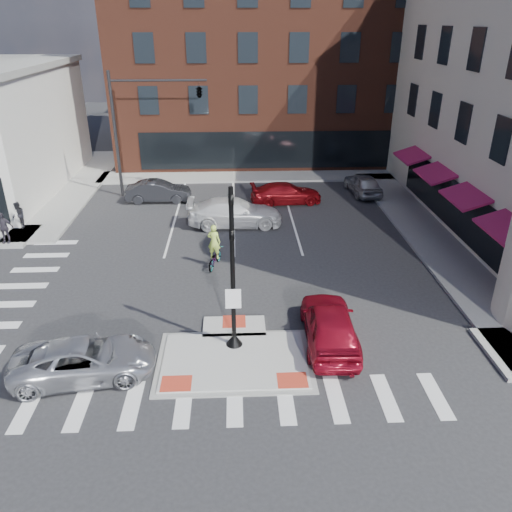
{
  "coord_description": "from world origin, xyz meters",
  "views": [
    {
      "loc": [
        0.14,
        -14.66,
        10.87
      ],
      "look_at": [
        0.95,
        3.89,
        2.0
      ],
      "focal_mm": 35.0,
      "sensor_mm": 36.0,
      "label": 1
    }
  ],
  "objects_px": {
    "white_pickup": "(235,212)",
    "pedestrian_a": "(19,215)",
    "bg_car_red": "(286,193)",
    "cyclist": "(214,253)",
    "bg_car_silver": "(363,184)",
    "pedestrian_b": "(4,228)",
    "bg_car_dark": "(158,191)",
    "red_sedan": "(330,324)",
    "silver_suv": "(84,360)"
  },
  "relations": [
    {
      "from": "bg_car_silver",
      "to": "pedestrian_a",
      "type": "height_order",
      "value": "pedestrian_a"
    },
    {
      "from": "pedestrian_b",
      "to": "bg_car_dark",
      "type": "bearing_deg",
      "value": 38.39
    },
    {
      "from": "pedestrian_a",
      "to": "white_pickup",
      "type": "bearing_deg",
      "value": 44.07
    },
    {
      "from": "bg_car_dark",
      "to": "pedestrian_b",
      "type": "xyz_separation_m",
      "value": [
        -7.13,
        -6.71,
        0.3
      ]
    },
    {
      "from": "white_pickup",
      "to": "pedestrian_a",
      "type": "relative_size",
      "value": 3.5
    },
    {
      "from": "white_pickup",
      "to": "pedestrian_b",
      "type": "distance_m",
      "value": 12.3
    },
    {
      "from": "white_pickup",
      "to": "bg_car_dark",
      "type": "distance_m",
      "value": 6.63
    },
    {
      "from": "bg_car_silver",
      "to": "bg_car_red",
      "type": "relative_size",
      "value": 0.9
    },
    {
      "from": "white_pickup",
      "to": "cyclist",
      "type": "relative_size",
      "value": 2.49
    },
    {
      "from": "bg_car_silver",
      "to": "pedestrian_b",
      "type": "relative_size",
      "value": 2.48
    },
    {
      "from": "bg_car_silver",
      "to": "silver_suv",
      "type": "bearing_deg",
      "value": 47.83
    },
    {
      "from": "red_sedan",
      "to": "bg_car_silver",
      "type": "relative_size",
      "value": 1.12
    },
    {
      "from": "bg_car_dark",
      "to": "pedestrian_b",
      "type": "height_order",
      "value": "pedestrian_b"
    },
    {
      "from": "white_pickup",
      "to": "pedestrian_b",
      "type": "relative_size",
      "value": 3.24
    },
    {
      "from": "bg_car_silver",
      "to": "pedestrian_b",
      "type": "xyz_separation_m",
      "value": [
        -20.82,
        -7.66,
        0.28
      ]
    },
    {
      "from": "silver_suv",
      "to": "bg_car_red",
      "type": "height_order",
      "value": "bg_car_red"
    },
    {
      "from": "white_pickup",
      "to": "pedestrian_a",
      "type": "xyz_separation_m",
      "value": [
        -12.08,
        -0.31,
        0.14
      ]
    },
    {
      "from": "silver_suv",
      "to": "pedestrian_b",
      "type": "xyz_separation_m",
      "value": [
        -7.03,
        11.0,
        0.33
      ]
    },
    {
      "from": "silver_suv",
      "to": "bg_car_red",
      "type": "relative_size",
      "value": 1.02
    },
    {
      "from": "red_sedan",
      "to": "cyclist",
      "type": "xyz_separation_m",
      "value": [
        -4.42,
        6.46,
        -0.06
      ]
    },
    {
      "from": "bg_car_silver",
      "to": "bg_car_dark",
      "type": "bearing_deg",
      "value": -1.76
    },
    {
      "from": "bg_car_dark",
      "to": "pedestrian_b",
      "type": "relative_size",
      "value": 2.49
    },
    {
      "from": "silver_suv",
      "to": "bg_car_silver",
      "type": "height_order",
      "value": "bg_car_silver"
    },
    {
      "from": "bg_car_dark",
      "to": "white_pickup",
      "type": "bearing_deg",
      "value": -132.2
    },
    {
      "from": "pedestrian_a",
      "to": "pedestrian_b",
      "type": "height_order",
      "value": "pedestrian_b"
    },
    {
      "from": "bg_car_red",
      "to": "cyclist",
      "type": "height_order",
      "value": "cyclist"
    },
    {
      "from": "bg_car_dark",
      "to": "pedestrian_a",
      "type": "distance_m",
      "value": 8.55
    },
    {
      "from": "cyclist",
      "to": "pedestrian_a",
      "type": "relative_size",
      "value": 1.4
    },
    {
      "from": "bg_car_silver",
      "to": "cyclist",
      "type": "xyz_separation_m",
      "value": [
        -9.74,
        -10.66,
        0.03
      ]
    },
    {
      "from": "white_pickup",
      "to": "bg_car_dark",
      "type": "xyz_separation_m",
      "value": [
        -4.95,
        4.41,
        -0.1
      ]
    },
    {
      "from": "bg_car_silver",
      "to": "pedestrian_a",
      "type": "distance_m",
      "value": 21.58
    },
    {
      "from": "white_pickup",
      "to": "bg_car_red",
      "type": "xyz_separation_m",
      "value": [
        3.33,
        3.69,
        -0.12
      ]
    },
    {
      "from": "red_sedan",
      "to": "bg_car_dark",
      "type": "xyz_separation_m",
      "value": [
        -8.37,
        16.17,
        -0.1
      ]
    },
    {
      "from": "cyclist",
      "to": "bg_car_red",
      "type": "bearing_deg",
      "value": -99.78
    },
    {
      "from": "red_sedan",
      "to": "bg_car_red",
      "type": "relative_size",
      "value": 1.01
    },
    {
      "from": "bg_car_dark",
      "to": "silver_suv",
      "type": "bearing_deg",
      "value": 179.15
    },
    {
      "from": "pedestrian_b",
      "to": "white_pickup",
      "type": "bearing_deg",
      "value": 5.91
    },
    {
      "from": "silver_suv",
      "to": "red_sedan",
      "type": "relative_size",
      "value": 1.01
    },
    {
      "from": "silver_suv",
      "to": "bg_car_red",
      "type": "xyz_separation_m",
      "value": [
        8.38,
        17.0,
        0.01
      ]
    },
    {
      "from": "silver_suv",
      "to": "white_pickup",
      "type": "height_order",
      "value": "white_pickup"
    },
    {
      "from": "red_sedan",
      "to": "bg_car_silver",
      "type": "xyz_separation_m",
      "value": [
        5.32,
        17.12,
        -0.08
      ]
    },
    {
      "from": "cyclist",
      "to": "pedestrian_b",
      "type": "height_order",
      "value": "cyclist"
    },
    {
      "from": "red_sedan",
      "to": "bg_car_dark",
      "type": "height_order",
      "value": "red_sedan"
    },
    {
      "from": "white_pickup",
      "to": "bg_car_silver",
      "type": "bearing_deg",
      "value": -59.12
    },
    {
      "from": "white_pickup",
      "to": "pedestrian_a",
      "type": "bearing_deg",
      "value": 90.85
    },
    {
      "from": "silver_suv",
      "to": "pedestrian_a",
      "type": "height_order",
      "value": "pedestrian_a"
    },
    {
      "from": "red_sedan",
      "to": "bg_car_red",
      "type": "xyz_separation_m",
      "value": [
        -0.08,
        15.46,
        -0.12
      ]
    },
    {
      "from": "white_pickup",
      "to": "bg_car_dark",
      "type": "relative_size",
      "value": 1.3
    },
    {
      "from": "silver_suv",
      "to": "pedestrian_a",
      "type": "xyz_separation_m",
      "value": [
        -7.03,
        13.0,
        0.27
      ]
    },
    {
      "from": "red_sedan",
      "to": "silver_suv",
      "type": "bearing_deg",
      "value": 12.58
    }
  ]
}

